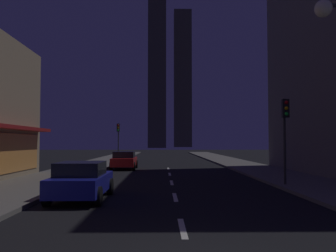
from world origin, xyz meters
The scene contains 11 objects.
ground_plane centered at (0.00, 32.00, -0.05)m, with size 78.00×136.00×0.10m, color black.
sidewalk_right centered at (7.00, 32.00, 0.07)m, with size 4.00×76.00×0.15m, color #605E59.
sidewalk_left centered at (-7.00, 32.00, 0.07)m, with size 4.00×76.00×0.15m, color #605E59.
lane_marking_center centered at (0.00, 11.00, 0.01)m, with size 0.16×28.20×0.01m.
skyscraper_distant_tall centered at (-2.48, 135.07, 35.90)m, with size 7.06×5.37×71.81m, color #474435.
skyscraper_distant_mid centered at (8.99, 159.47, 31.57)m, with size 8.01×6.51×63.15m, color #494637.
car_parked_near centered at (-3.60, 7.79, 0.74)m, with size 1.98×4.24×1.45m.
car_parked_far centered at (-3.60, 23.47, 0.74)m, with size 1.98×4.24×1.45m.
fire_hydrant_far_left centered at (-5.90, 17.72, 0.45)m, with size 0.42×0.30×0.65m.
traffic_light_near_right centered at (5.50, 11.39, 3.19)m, with size 0.32×0.48×4.20m.
traffic_light_far_left centered at (-5.50, 34.98, 3.19)m, with size 0.32×0.48×4.20m.
Camera 1 is at (-0.52, -6.14, 2.20)m, focal length 38.68 mm.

